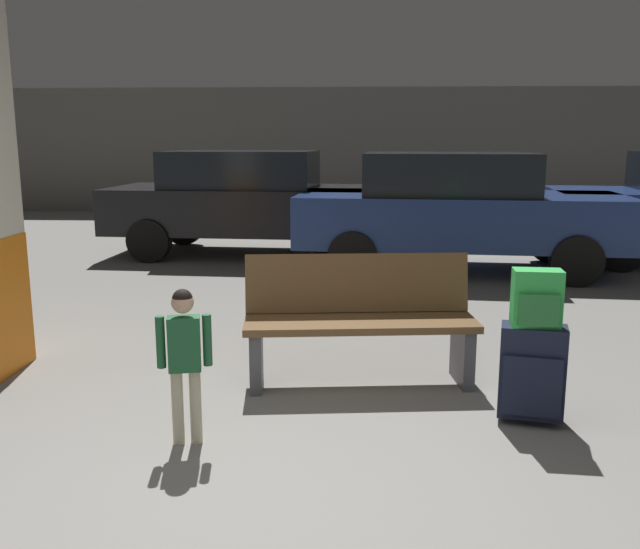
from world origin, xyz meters
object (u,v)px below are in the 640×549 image
(suitcase, at_px, (532,372))
(child, at_px, (184,350))
(parked_car_far, at_px, (250,200))
(bench, at_px, (359,320))
(backpack_bright, at_px, (537,299))
(parked_car_near, at_px, (456,209))

(suitcase, bearing_deg, child, -168.95)
(suitcase, height_order, parked_car_far, parked_car_far)
(bench, xyz_separation_m, parked_car_far, (-1.57, 5.32, 0.36))
(suitcase, distance_m, backpack_bright, 0.45)
(backpack_bright, bearing_deg, child, -168.97)
(parked_car_near, bearing_deg, backpack_bright, -92.62)
(bench, xyz_separation_m, child, (-0.97, -1.07, 0.11))
(bench, relative_size, parked_car_far, 0.39)
(bench, height_order, parked_car_far, parked_car_far)
(bench, relative_size, parked_car_near, 0.39)
(child, xyz_separation_m, parked_car_far, (-0.60, 6.40, 0.26))
(bench, distance_m, backpack_bright, 1.28)
(suitcase, distance_m, parked_car_near, 4.92)
(suitcase, relative_size, parked_car_near, 0.14)
(suitcase, bearing_deg, backpack_bright, -33.32)
(bench, distance_m, parked_car_near, 4.41)
(parked_car_far, bearing_deg, child, -84.64)
(bench, xyz_separation_m, backpack_bright, (1.03, -0.68, 0.33))
(suitcase, height_order, child, child)
(parked_car_far, bearing_deg, parked_car_near, -21.42)
(child, relative_size, parked_car_near, 0.21)
(backpack_bright, distance_m, parked_car_near, 4.90)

